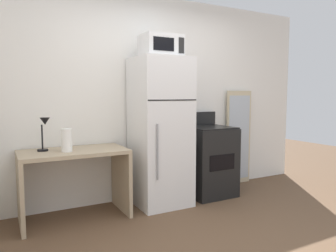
{
  "coord_description": "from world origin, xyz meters",
  "views": [
    {
      "loc": [
        -1.78,
        -2.11,
        1.34
      ],
      "look_at": [
        -0.05,
        1.1,
        0.98
      ],
      "focal_mm": 34.08,
      "sensor_mm": 36.0,
      "label": 1
    }
  ],
  "objects": [
    {
      "name": "leaning_mirror",
      "position": [
        1.42,
        1.59,
        0.7
      ],
      "size": [
        0.44,
        0.03,
        1.4
      ],
      "color": "#C6B793",
      "rests_on": "ground"
    },
    {
      "name": "desk",
      "position": [
        -1.08,
        1.33,
        0.52
      ],
      "size": [
        1.11,
        0.61,
        0.75
      ],
      "color": "tan",
      "rests_on": "ground"
    },
    {
      "name": "refrigerator",
      "position": [
        -0.04,
        1.32,
        0.89
      ],
      "size": [
        0.63,
        0.65,
        1.78
      ],
      "color": "white",
      "rests_on": "ground"
    },
    {
      "name": "oven_range",
      "position": [
        0.68,
        1.33,
        0.47
      ],
      "size": [
        0.6,
        0.61,
        1.1
      ],
      "color": "black",
      "rests_on": "ground"
    },
    {
      "name": "desk_lamp",
      "position": [
        -1.35,
        1.41,
        0.99
      ],
      "size": [
        0.14,
        0.12,
        0.35
      ],
      "color": "black",
      "rests_on": "desk"
    },
    {
      "name": "ground_plane",
      "position": [
        0.0,
        0.0,
        0.0
      ],
      "size": [
        12.0,
        12.0,
        0.0
      ],
      "primitive_type": "plane",
      "color": "brown"
    },
    {
      "name": "paper_towel_roll",
      "position": [
        -1.16,
        1.26,
        0.87
      ],
      "size": [
        0.11,
        0.11,
        0.24
      ],
      "primitive_type": "cylinder",
      "color": "white",
      "rests_on": "desk"
    },
    {
      "name": "microwave",
      "position": [
        -0.04,
        1.29,
        1.91
      ],
      "size": [
        0.46,
        0.35,
        0.26
      ],
      "color": "silver",
      "rests_on": "refrigerator"
    },
    {
      "name": "wall_back_white",
      "position": [
        0.0,
        1.7,
        1.3
      ],
      "size": [
        5.0,
        0.1,
        2.6
      ],
      "primitive_type": "cube",
      "color": "white",
      "rests_on": "ground"
    }
  ]
}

